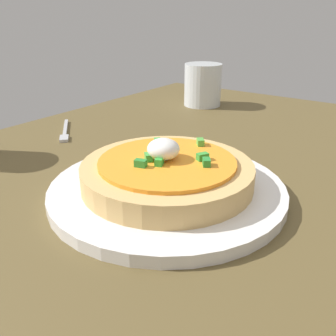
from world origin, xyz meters
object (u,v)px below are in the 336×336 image
(plate, at_px, (168,189))
(fork, at_px, (65,132))
(cup_far, at_px, (203,87))
(pizza, at_px, (168,172))

(plate, height_order, fork, plate)
(cup_far, bearing_deg, pizza, -154.16)
(plate, bearing_deg, cup_far, 25.85)
(pizza, height_order, fork, pizza)
(pizza, bearing_deg, fork, 74.01)
(fork, bearing_deg, plate, 26.02)
(pizza, xyz_separation_m, cup_far, (0.40, 0.19, 0.01))
(pizza, height_order, cup_far, cup_far)
(plate, relative_size, cup_far, 3.00)
(plate, relative_size, fork, 2.80)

